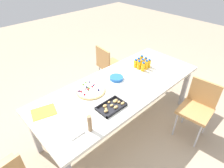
% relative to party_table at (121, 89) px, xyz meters
% --- Properties ---
extents(ground_plane, '(12.00, 12.00, 0.00)m').
position_rel_party_table_xyz_m(ground_plane, '(0.00, 0.00, -0.69)').
color(ground_plane, tan).
extents(party_table, '(2.39, 0.95, 0.74)m').
position_rel_party_table_xyz_m(party_table, '(0.00, 0.00, 0.00)').
color(party_table, silver).
rests_on(party_table, ground_plane).
extents(chair_far_left, '(0.44, 0.44, 0.83)m').
position_rel_party_table_xyz_m(chair_far_left, '(-0.66, 0.81, -0.18)').
color(chair_far_left, '#B7844C').
rests_on(chair_far_left, ground_plane).
extents(chair_near_left, '(0.43, 0.43, 0.83)m').
position_rel_party_table_xyz_m(chair_near_left, '(-0.56, -0.86, -0.18)').
color(chair_near_left, '#B7844C').
rests_on(chair_near_left, ground_plane).
extents(juice_bottle_0, '(0.06, 0.06, 0.14)m').
position_rel_party_table_xyz_m(juice_bottle_0, '(-0.65, -0.19, 0.12)').
color(juice_bottle_0, '#FBAC14').
rests_on(juice_bottle_0, party_table).
extents(juice_bottle_1, '(0.05, 0.05, 0.13)m').
position_rel_party_table_xyz_m(juice_bottle_1, '(-0.57, -0.18, 0.12)').
color(juice_bottle_1, '#F8AF14').
rests_on(juice_bottle_1, party_table).
extents(juice_bottle_2, '(0.05, 0.05, 0.13)m').
position_rel_party_table_xyz_m(juice_bottle_2, '(-0.50, -0.18, 0.12)').
color(juice_bottle_2, '#F9AE14').
rests_on(juice_bottle_2, party_table).
extents(juice_bottle_3, '(0.06, 0.06, 0.14)m').
position_rel_party_table_xyz_m(juice_bottle_3, '(-0.65, -0.11, 0.12)').
color(juice_bottle_3, '#F8AF14').
rests_on(juice_bottle_3, party_table).
extents(juice_bottle_4, '(0.06, 0.06, 0.14)m').
position_rel_party_table_xyz_m(juice_bottle_4, '(-0.57, -0.11, 0.12)').
color(juice_bottle_4, '#F8AF14').
rests_on(juice_bottle_4, party_table).
extents(juice_bottle_5, '(0.06, 0.06, 0.14)m').
position_rel_party_table_xyz_m(juice_bottle_5, '(-0.50, -0.11, 0.12)').
color(juice_bottle_5, '#F9AB14').
rests_on(juice_bottle_5, party_table).
extents(juice_bottle_6, '(0.05, 0.05, 0.14)m').
position_rel_party_table_xyz_m(juice_bottle_6, '(-0.64, -0.04, 0.12)').
color(juice_bottle_6, '#FAAF14').
rests_on(juice_bottle_6, party_table).
extents(juice_bottle_7, '(0.06, 0.06, 0.15)m').
position_rel_party_table_xyz_m(juice_bottle_7, '(-0.58, -0.04, 0.13)').
color(juice_bottle_7, '#F8AE14').
rests_on(juice_bottle_7, party_table).
extents(juice_bottle_8, '(0.05, 0.05, 0.14)m').
position_rel_party_table_xyz_m(juice_bottle_8, '(-0.50, -0.03, 0.13)').
color(juice_bottle_8, '#FBAB14').
rests_on(juice_bottle_8, party_table).
extents(fruit_pizza, '(0.37, 0.37, 0.05)m').
position_rel_party_table_xyz_m(fruit_pizza, '(0.37, -0.18, 0.07)').
color(fruit_pizza, tan).
rests_on(fruit_pizza, party_table).
extents(snack_tray, '(0.32, 0.21, 0.04)m').
position_rel_party_table_xyz_m(snack_tray, '(0.38, 0.23, 0.07)').
color(snack_tray, black).
rests_on(snack_tray, party_table).
extents(plate_stack, '(0.19, 0.19, 0.04)m').
position_rel_party_table_xyz_m(plate_stack, '(-0.06, -0.14, 0.08)').
color(plate_stack, blue).
rests_on(plate_stack, party_table).
extents(napkin_stack, '(0.15, 0.15, 0.02)m').
position_rel_party_table_xyz_m(napkin_stack, '(0.90, 0.24, 0.06)').
color(napkin_stack, white).
rests_on(napkin_stack, party_table).
extents(cardboard_tube, '(0.04, 0.04, 0.19)m').
position_rel_party_table_xyz_m(cardboard_tube, '(0.77, 0.33, 0.15)').
color(cardboard_tube, '#9E7A56').
rests_on(cardboard_tube, party_table).
extents(paper_folder, '(0.31, 0.26, 0.01)m').
position_rel_party_table_xyz_m(paper_folder, '(0.99, -0.23, 0.06)').
color(paper_folder, yellow).
rests_on(paper_folder, party_table).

